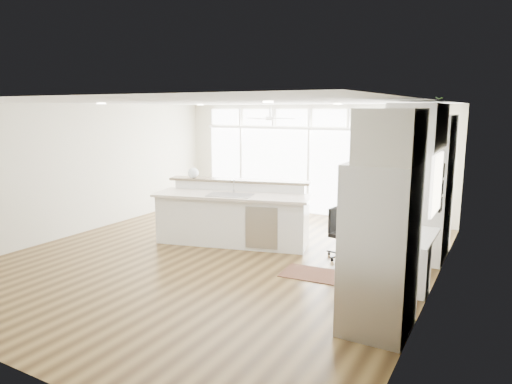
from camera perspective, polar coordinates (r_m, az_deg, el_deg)
The scene contains 23 objects.
floor at distance 8.23m, azimuth -4.32°, elevation -8.12°, with size 7.00×8.00×0.02m, color #3F2B13.
ceiling at distance 7.81m, azimuth -4.60°, elevation 11.10°, with size 7.00×8.00×0.02m, color white.
wall_back at distance 11.42m, azimuth 6.77°, elevation 4.03°, with size 7.00×0.04×2.70m, color beige.
wall_left at distance 10.25m, azimuth -20.98°, elevation 2.70°, with size 0.04×8.00×2.70m, color beige.
wall_right at distance 6.66m, azimuth 21.48°, elevation -1.14°, with size 0.04×8.00×2.70m, color beige.
glass_wall at distance 11.40m, azimuth 6.62°, elevation 2.50°, with size 5.80×0.06×2.08m, color white.
transom_row at distance 11.30m, azimuth 6.76°, elevation 9.20°, with size 5.90×0.06×0.40m, color white.
desk_window at distance 6.92m, azimuth 21.61°, elevation 0.95°, with size 0.04×0.85×0.85m, color white.
ceiling_fan at distance 10.48m, azimuth 1.77°, elevation 9.73°, with size 1.16×1.16×0.32m, color white.
recessed_lights at distance 7.98m, azimuth -3.78°, elevation 10.95°, with size 3.40×3.00×0.02m, color white.
oven_cabinet at distance 8.48m, azimuth 20.95°, elevation 0.55°, with size 0.64×1.20×2.50m, color white.
desk_nook at distance 7.24m, azimuth 18.39°, elevation -7.99°, with size 0.72×1.30×0.76m, color white.
upper_cabinets at distance 6.89m, azimuth 19.65°, elevation 7.73°, with size 0.64×1.30×0.64m, color white.
refrigerator at distance 5.52m, azimuth 15.21°, elevation -6.80°, with size 0.76×0.90×2.00m, color #A5A5A9.
fridge_cabinet at distance 5.28m, azimuth 16.51°, elevation 6.74°, with size 0.64×0.90×0.60m, color white.
framed_photos at distance 7.56m, azimuth 22.19°, elevation 0.49°, with size 0.06×0.22×0.80m, color black.
kitchen_island at distance 8.83m, azimuth -3.00°, elevation -2.72°, with size 3.02×1.14×1.20m, color white.
rug at distance 7.43m, azimuth 6.94°, elevation -10.10°, with size 0.91×0.66×0.01m, color #321810.
office_chair at distance 8.13m, azimuth 11.08°, elevation -5.18°, with size 0.46×0.43×0.89m, color black.
fishbowl at distance 9.39m, azimuth -7.84°, elevation 2.38°, with size 0.22×0.22×0.22m, color white.
monitor at distance 7.10m, azimuth 18.01°, elevation -3.61°, with size 0.07×0.43×0.36m, color black.
keyboard at distance 7.18m, azimuth 16.60°, elevation -4.82°, with size 0.11×0.30×0.01m, color silver.
potted_plant at distance 8.37m, azimuth 21.56°, elevation 9.77°, with size 0.26×0.29×0.22m, color #365B27.
Camera 1 is at (4.34, -6.49, 2.59)m, focal length 32.00 mm.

